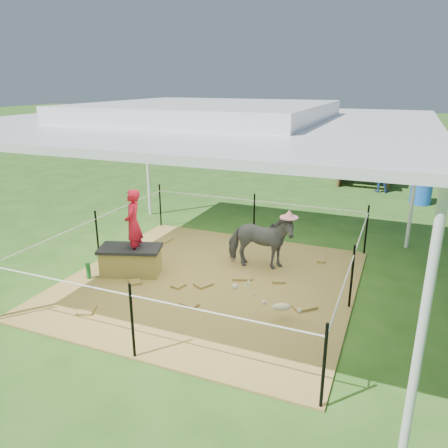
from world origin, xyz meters
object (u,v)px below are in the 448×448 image
at_px(green_bottle, 88,271).
at_px(foal, 281,305).
at_px(straw_bale, 131,262).
at_px(picnic_table_near, 365,173).
at_px(pony, 260,242).
at_px(trash_barrel, 422,188).
at_px(woman, 133,218).
at_px(distant_person, 381,175).

relative_size(green_bottle, foal, 0.34).
height_order(straw_bale, picnic_table_near, picnic_table_near).
height_order(pony, trash_barrel, pony).
bearing_deg(foal, straw_bale, 145.73).
xyz_separation_m(pony, picnic_table_near, (1.09, 7.58, -0.13)).
relative_size(woman, pony, 0.99).
bearing_deg(green_bottle, distant_person, 63.67).
bearing_deg(distant_person, green_bottle, 63.32).
relative_size(foal, picnic_table_near, 0.43).
xyz_separation_m(woman, picnic_table_near, (2.97, 8.65, -0.65)).
distance_m(pony, trash_barrel, 6.44).
relative_size(straw_bale, woman, 0.83).
height_order(woman, green_bottle, woman).
bearing_deg(green_bottle, foal, -1.16).
height_order(pony, picnic_table_near, pony).
relative_size(pony, trash_barrel, 1.37).
relative_size(green_bottle, trash_barrel, 0.31).
bearing_deg(distant_person, woman, 65.86).
relative_size(foal, trash_barrel, 0.94).
bearing_deg(straw_bale, picnic_table_near, 70.47).
xyz_separation_m(green_bottle, distant_person, (4.14, 8.36, 0.36)).
bearing_deg(trash_barrel, foal, -104.22).
xyz_separation_m(woman, pony, (1.88, 1.07, -0.52)).
height_order(green_bottle, distant_person, distant_person).
height_order(straw_bale, trash_barrel, trash_barrel).
xyz_separation_m(foal, distant_person, (0.78, 8.43, 0.27)).
bearing_deg(trash_barrel, pony, -114.89).
bearing_deg(picnic_table_near, green_bottle, -109.65).
height_order(woman, trash_barrel, woman).
bearing_deg(woman, distant_person, 137.49).
distance_m(woman, picnic_table_near, 9.17).
relative_size(pony, picnic_table_near, 0.63).
height_order(straw_bale, foal, foal).
xyz_separation_m(picnic_table_near, distant_person, (0.52, -0.74, 0.13)).
xyz_separation_m(woman, distant_person, (3.49, 7.91, -0.52)).
relative_size(straw_bale, pony, 0.83).
bearing_deg(foal, picnic_table_near, 64.56).
bearing_deg(distant_person, pony, 76.44).
distance_m(woman, trash_barrel, 8.32).
relative_size(trash_barrel, picnic_table_near, 0.46).
distance_m(foal, picnic_table_near, 9.17).
distance_m(woman, foal, 2.87).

